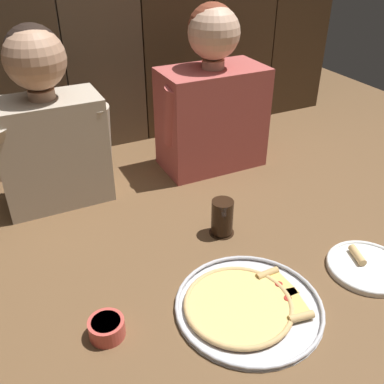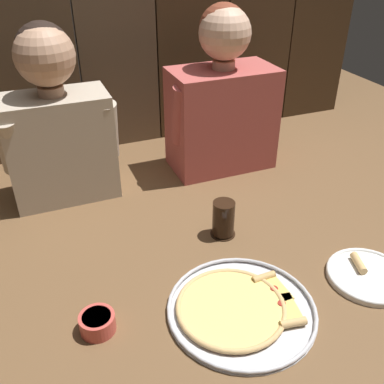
% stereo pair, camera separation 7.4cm
% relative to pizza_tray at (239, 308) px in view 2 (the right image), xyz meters
% --- Properties ---
extents(ground_plane, '(3.20, 3.20, 0.00)m').
position_rel_pizza_tray_xyz_m(ground_plane, '(-0.01, 0.19, -0.01)').
color(ground_plane, brown).
extents(pizza_tray, '(0.37, 0.37, 0.03)m').
position_rel_pizza_tray_xyz_m(pizza_tray, '(0.00, 0.00, 0.00)').
color(pizza_tray, silver).
rests_on(pizza_tray, ground).
extents(dinner_plate, '(0.22, 0.22, 0.03)m').
position_rel_pizza_tray_xyz_m(dinner_plate, '(0.38, -0.03, -0.00)').
color(dinner_plate, white).
rests_on(dinner_plate, ground).
extents(drinking_glass, '(0.08, 0.08, 0.12)m').
position_rel_pizza_tray_xyz_m(drinking_glass, '(0.10, 0.30, 0.05)').
color(drinking_glass, black).
rests_on(drinking_glass, ground).
extents(dipping_bowl, '(0.08, 0.08, 0.04)m').
position_rel_pizza_tray_xyz_m(dipping_bowl, '(-0.33, 0.07, 0.02)').
color(dipping_bowl, '#CC4C42').
rests_on(dipping_bowl, ground).
extents(diner_left, '(0.38, 0.20, 0.58)m').
position_rel_pizza_tray_xyz_m(diner_left, '(-0.31, 0.71, 0.27)').
color(diner_left, '#B2A38E').
rests_on(diner_left, ground).
extents(diner_right, '(0.42, 0.22, 0.60)m').
position_rel_pizza_tray_xyz_m(diner_right, '(0.28, 0.71, 0.26)').
color(diner_right, '#AD4C47').
rests_on(diner_right, ground).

